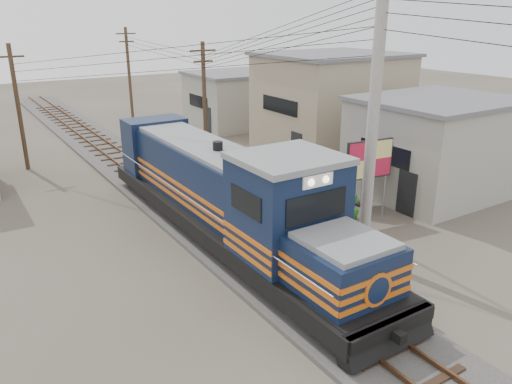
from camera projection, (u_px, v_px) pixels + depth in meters
ground at (277, 276)px, 17.06m from camera, size 120.00×120.00×0.00m
ballast at (163, 191)px, 24.97m from camera, size 3.60×70.00×0.16m
track at (163, 188)px, 24.91m from camera, size 1.15×70.00×0.12m
locomotive at (227, 197)px, 19.14m from camera, size 3.16×17.23×4.27m
utility_pole_main at (373, 123)px, 16.75m from camera, size 0.40×0.40×10.00m
wooden_pole_mid at (205, 100)px, 29.22m from camera, size 1.60×0.24×7.00m
wooden_pole_far at (129, 73)px, 40.40m from camera, size 1.60×0.24×7.50m
wooden_pole_left at (18, 106)px, 27.58m from camera, size 1.60×0.24×7.00m
power_lines at (163, 36)px, 21.19m from camera, size 9.65×19.00×3.30m
shophouse_front at (435, 146)px, 24.47m from camera, size 7.35×6.30×4.70m
shophouse_mid at (331, 103)px, 31.87m from camera, size 8.40×7.35×6.20m
shophouse_back at (233, 99)px, 39.39m from camera, size 6.30×6.30×4.20m
billboard at (369, 161)px, 20.97m from camera, size 2.27×0.41×3.52m
market_umbrella at (364, 156)px, 22.57m from camera, size 2.78×2.78×2.73m
vendor at (294, 172)px, 25.81m from camera, size 0.63×0.50×1.50m
plant_nursery at (324, 207)px, 21.75m from camera, size 3.38×3.33×1.14m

